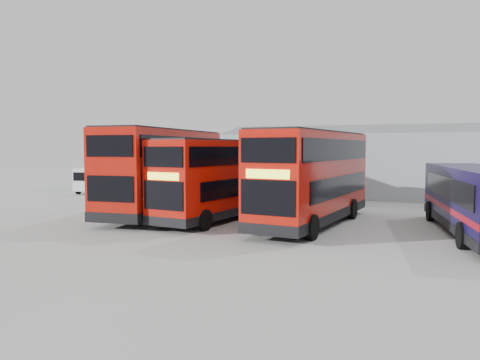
# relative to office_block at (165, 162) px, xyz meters

# --- Properties ---
(ground_plane) EXTENTS (120.00, 120.00, 0.00)m
(ground_plane) POSITION_rel_office_block_xyz_m (14.00, -17.99, -2.58)
(ground_plane) COLOR #999894
(ground_plane) RESTS_ON ground
(office_block) EXTENTS (12.30, 8.32, 5.12)m
(office_block) POSITION_rel_office_block_xyz_m (0.00, 0.00, 0.00)
(office_block) COLOR navy
(office_block) RESTS_ON ground
(maintenance_shed) EXTENTS (30.50, 12.00, 5.89)m
(maintenance_shed) POSITION_rel_office_block_xyz_m (22.00, 2.01, 0.02)
(maintenance_shed) COLOR #979CA4
(maintenance_shed) RESTS_ON ground
(double_decker_left) EXTENTS (3.72, 11.98, 4.99)m
(double_decker_left) POSITION_rel_office_block_xyz_m (8.88, -15.30, -0.09)
(double_decker_left) COLOR #B3130A
(double_decker_left) RESTS_ON ground
(double_decker_centre) EXTENTS (3.90, 10.57, 4.37)m
(double_decker_centre) POSITION_rel_office_block_xyz_m (12.73, -15.78, -0.40)
(double_decker_centre) COLOR #B3130A
(double_decker_centre) RESTS_ON ground
(double_decker_right) EXTENTS (4.06, 11.50, 4.77)m
(double_decker_right) POSITION_rel_office_block_xyz_m (17.84, -15.88, -0.21)
(double_decker_right) COLOR #B3130A
(double_decker_right) RESTS_ON ground
(single_decker_blue) EXTENTS (4.17, 11.56, 3.07)m
(single_decker_blue) POSITION_rel_office_block_xyz_m (25.27, -16.24, -1.05)
(single_decker_blue) COLOR black
(single_decker_blue) RESTS_ON ground
(panel_van) EXTENTS (2.80, 5.27, 2.19)m
(panel_van) POSITION_rel_office_block_xyz_m (-3.40, -5.69, -1.36)
(panel_van) COLOR white
(panel_van) RESTS_ON ground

